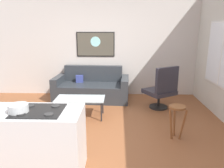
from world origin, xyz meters
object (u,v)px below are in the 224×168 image
couch (92,89)px  armchair (162,89)px  coffee_table (80,100)px  wall_painting (96,44)px  mixing_bowl (18,109)px  bar_stool (177,114)px

couch → armchair: 1.89m
coffee_table → wall_painting: bearing=84.0°
mixing_bowl → wall_painting: size_ratio=0.23×
mixing_bowl → wall_painting: 3.71m
armchair → mixing_bowl: armchair is taller
couch → bar_stool: size_ratio=3.37×
wall_painting → coffee_table: bearing=-96.0°
coffee_table → couch: bearing=85.3°
coffee_table → wall_painting: size_ratio=0.99×
couch → armchair: armchair is taller
coffee_table → wall_painting: (0.18, 1.69, 1.05)m
mixing_bowl → armchair: bearing=47.6°
coffee_table → armchair: bearing=16.1°
coffee_table → wall_painting: 2.00m
coffee_table → bar_stool: size_ratio=1.74×
armchair → wall_painting: 2.25m
couch → coffee_table: size_ratio=1.94×
armchair → wall_painting: wall_painting is taller
coffee_table → bar_stool: 2.04m
armchair → wall_painting: size_ratio=0.99×
couch → wall_painting: bearing=80.7°
couch → armchair: bearing=-21.2°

